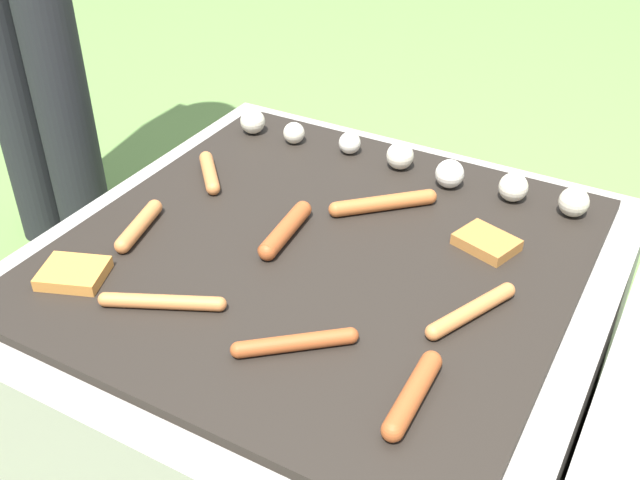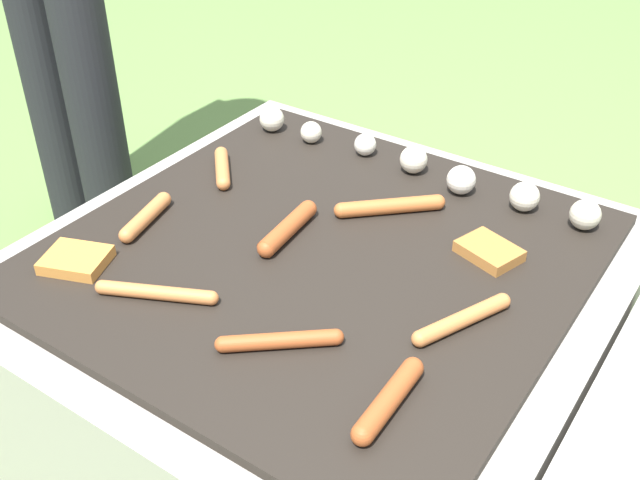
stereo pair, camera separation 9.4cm
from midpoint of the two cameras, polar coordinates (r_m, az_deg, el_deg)
The scene contains 13 objects.
ground_plane at distance 1.52m, azimuth 1.82°, elevation -12.89°, with size 14.00×14.00×0.00m, color #608442.
grill at distance 1.38m, azimuth 1.96°, elevation -7.47°, with size 0.94×0.94×0.39m.
sausage_mid_left at distance 1.35m, azimuth -11.20°, elevation 1.70°, with size 0.06×0.15×0.03m.
sausage_front_right at distance 1.17m, azimuth -10.13°, elevation -4.02°, with size 0.18×0.10×0.02m.
sausage_back_center at distance 1.07m, azimuth -0.55°, elevation -7.75°, with size 0.15×0.13×0.02m.
sausage_mid_right at distance 1.13m, azimuth 13.17°, elevation -5.97°, with size 0.09×0.17×0.02m.
sausage_back_right at distance 1.29m, azimuth -0.36°, elevation 0.88°, with size 0.05×0.17×0.03m.
sausage_front_left at distance 0.99m, azimuth 8.04°, elevation -12.04°, with size 0.03×0.17×0.03m.
sausage_front_center at distance 1.48m, azimuth -5.65°, elevation 5.45°, with size 0.11×0.12×0.03m.
sausage_back_left at distance 1.36m, azimuth 7.33°, elevation 2.53°, with size 0.16×0.15×0.03m.
bread_slice_left at distance 1.27m, azimuth -16.10°, elevation -1.53°, with size 0.12×0.11×0.02m.
bread_slice_center at distance 1.28m, azimuth 14.83°, elevation -0.88°, with size 0.11×0.10×0.02m.
mushroom_row at distance 1.48m, azimuth 9.66°, elevation 5.62°, with size 0.74×0.08×0.05m.
Camera 2 is at (0.58, -0.85, 1.12)m, focal length 42.00 mm.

